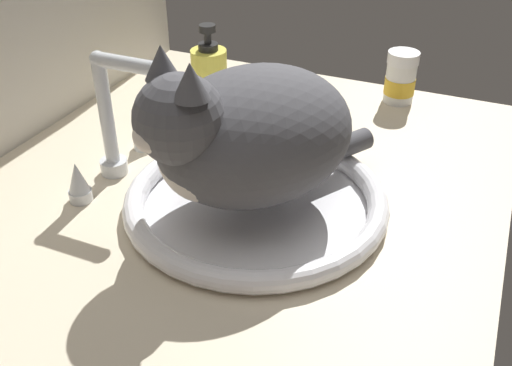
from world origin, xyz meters
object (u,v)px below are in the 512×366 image
pill_bottle (400,79)px  faucet (113,129)px  soap_pump_bottle (209,76)px  cat (244,134)px  sink_basin (256,200)px

pill_bottle → faucet: bearing=142.0°
faucet → soap_pump_bottle: size_ratio=1.30×
faucet → cat: bearing=-94.1°
cat → pill_bottle: cat is taller
sink_basin → soap_pump_bottle: soap_pump_bottle is taller
cat → pill_bottle: 44.81cm
soap_pump_bottle → sink_basin: bearing=-142.3°
cat → sink_basin: bearing=-31.3°
faucet → soap_pump_bottle: bearing=-3.1°
sink_basin → pill_bottle: size_ratio=3.76×
sink_basin → cat: (-1.50, 0.91, 10.50)cm
cat → soap_pump_bottle: bearing=35.0°
cat → pill_bottle: (42.74, -11.25, -7.42)cm
faucet → cat: size_ratio=0.55×
faucet → pill_bottle: bearing=-38.0°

